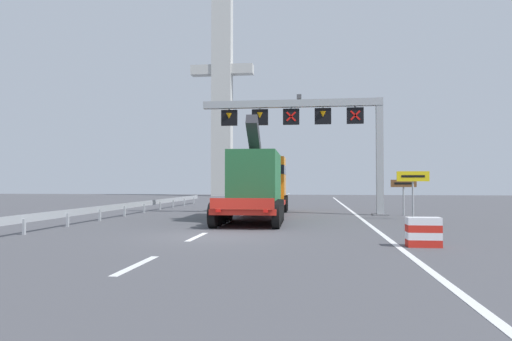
{
  "coord_description": "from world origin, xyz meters",
  "views": [
    {
      "loc": [
        3.63,
        -16.46,
        1.97
      ],
      "look_at": [
        0.4,
        9.45,
        2.64
      ],
      "focal_mm": 32.24,
      "sensor_mm": 36.0,
      "label": 1
    }
  ],
  "objects_px": {
    "exit_sign_yellow": "(413,182)",
    "crash_barrier_striped": "(423,232)",
    "heavy_haul_truck_red": "(260,182)",
    "bridge_pylon_distant": "(222,92)",
    "overhead_lane_gantry": "(313,121)",
    "tourist_info_sign_brown": "(404,188)"
  },
  "relations": [
    {
      "from": "heavy_haul_truck_red",
      "to": "bridge_pylon_distant",
      "type": "bearing_deg",
      "value": 104.62
    },
    {
      "from": "overhead_lane_gantry",
      "to": "tourist_info_sign_brown",
      "type": "bearing_deg",
      "value": -3.07
    },
    {
      "from": "overhead_lane_gantry",
      "to": "crash_barrier_striped",
      "type": "bearing_deg",
      "value": -76.19
    },
    {
      "from": "exit_sign_yellow",
      "to": "bridge_pylon_distant",
      "type": "distance_m",
      "value": 45.41
    },
    {
      "from": "heavy_haul_truck_red",
      "to": "bridge_pylon_distant",
      "type": "xyz_separation_m",
      "value": [
        -9.87,
        37.84,
        13.01
      ]
    },
    {
      "from": "exit_sign_yellow",
      "to": "tourist_info_sign_brown",
      "type": "distance_m",
      "value": 2.83
    },
    {
      "from": "heavy_haul_truck_red",
      "to": "exit_sign_yellow",
      "type": "relative_size",
      "value": 5.53
    },
    {
      "from": "tourist_info_sign_brown",
      "to": "bridge_pylon_distant",
      "type": "relative_size",
      "value": 0.07
    },
    {
      "from": "overhead_lane_gantry",
      "to": "heavy_haul_truck_red",
      "type": "bearing_deg",
      "value": -155.14
    },
    {
      "from": "tourist_info_sign_brown",
      "to": "bridge_pylon_distant",
      "type": "xyz_separation_m",
      "value": [
        -18.24,
        36.7,
        13.39
      ]
    },
    {
      "from": "overhead_lane_gantry",
      "to": "exit_sign_yellow",
      "type": "height_order",
      "value": "overhead_lane_gantry"
    },
    {
      "from": "heavy_haul_truck_red",
      "to": "exit_sign_yellow",
      "type": "distance_m",
      "value": 8.48
    },
    {
      "from": "heavy_haul_truck_red",
      "to": "overhead_lane_gantry",
      "type": "bearing_deg",
      "value": 24.86
    },
    {
      "from": "bridge_pylon_distant",
      "to": "crash_barrier_striped",
      "type": "bearing_deg",
      "value": -71.95
    },
    {
      "from": "tourist_info_sign_brown",
      "to": "bridge_pylon_distant",
      "type": "height_order",
      "value": "bridge_pylon_distant"
    },
    {
      "from": "exit_sign_yellow",
      "to": "crash_barrier_striped",
      "type": "height_order",
      "value": "exit_sign_yellow"
    },
    {
      "from": "crash_barrier_striped",
      "to": "bridge_pylon_distant",
      "type": "xyz_separation_m",
      "value": [
        -16.3,
        50.02,
        14.55
      ]
    },
    {
      "from": "exit_sign_yellow",
      "to": "bridge_pylon_distant",
      "type": "bearing_deg",
      "value": 114.72
    },
    {
      "from": "overhead_lane_gantry",
      "to": "bridge_pylon_distant",
      "type": "height_order",
      "value": "bridge_pylon_distant"
    },
    {
      "from": "heavy_haul_truck_red",
      "to": "crash_barrier_striped",
      "type": "relative_size",
      "value": 13.99
    },
    {
      "from": "overhead_lane_gantry",
      "to": "bridge_pylon_distant",
      "type": "relative_size",
      "value": 0.38
    },
    {
      "from": "crash_barrier_striped",
      "to": "bridge_pylon_distant",
      "type": "bearing_deg",
      "value": 108.05
    }
  ]
}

